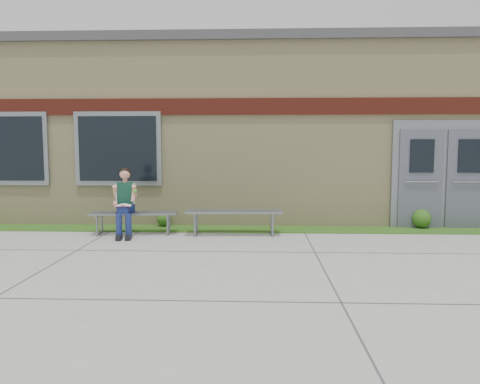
{
  "coord_description": "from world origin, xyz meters",
  "views": [
    {
      "loc": [
        0.07,
        -7.14,
        1.75
      ],
      "look_at": [
        -0.29,
        1.7,
        0.89
      ],
      "focal_mm": 35.0,
      "sensor_mm": 36.0,
      "label": 1
    }
  ],
  "objects": [
    {
      "name": "grass_strip",
      "position": [
        0.0,
        2.6,
        0.01
      ],
      "size": [
        16.0,
        0.8,
        0.02
      ],
      "primitive_type": "cube",
      "color": "#204B14",
      "rests_on": "ground"
    },
    {
      "name": "ground",
      "position": [
        0.0,
        0.0,
        0.0
      ],
      "size": [
        80.0,
        80.0,
        0.0
      ],
      "primitive_type": "plane",
      "color": "#9E9E99",
      "rests_on": "ground"
    },
    {
      "name": "bench_right",
      "position": [
        -0.42,
        2.0,
        0.38
      ],
      "size": [
        1.9,
        0.57,
        0.49
      ],
      "rotation": [
        0.0,
        0.0,
        0.02
      ],
      "color": "slate",
      "rests_on": "ground"
    },
    {
      "name": "bench_left",
      "position": [
        -2.42,
        2.0,
        0.34
      ],
      "size": [
        1.75,
        0.63,
        0.44
      ],
      "rotation": [
        0.0,
        0.0,
        0.09
      ],
      "color": "slate",
      "rests_on": "ground"
    },
    {
      "name": "shrub_mid",
      "position": [
        -2.0,
        2.85,
        0.17
      ],
      "size": [
        0.31,
        0.31,
        0.31
      ],
      "primitive_type": "sphere",
      "color": "#204B14",
      "rests_on": "grass_strip"
    },
    {
      "name": "girl",
      "position": [
        -2.54,
        1.8,
        0.69
      ],
      "size": [
        0.51,
        0.83,
        1.33
      ],
      "rotation": [
        0.0,
        0.0,
        0.15
      ],
      "color": "navy",
      "rests_on": "ground"
    },
    {
      "name": "school_building",
      "position": [
        -0.0,
        5.99,
        2.1
      ],
      "size": [
        16.2,
        6.22,
        4.2
      ],
      "color": "beige",
      "rests_on": "ground"
    },
    {
      "name": "shrub_east",
      "position": [
        3.53,
        2.85,
        0.22
      ],
      "size": [
        0.4,
        0.4,
        0.4
      ],
      "primitive_type": "sphere",
      "color": "#204B14",
      "rests_on": "grass_strip"
    }
  ]
}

